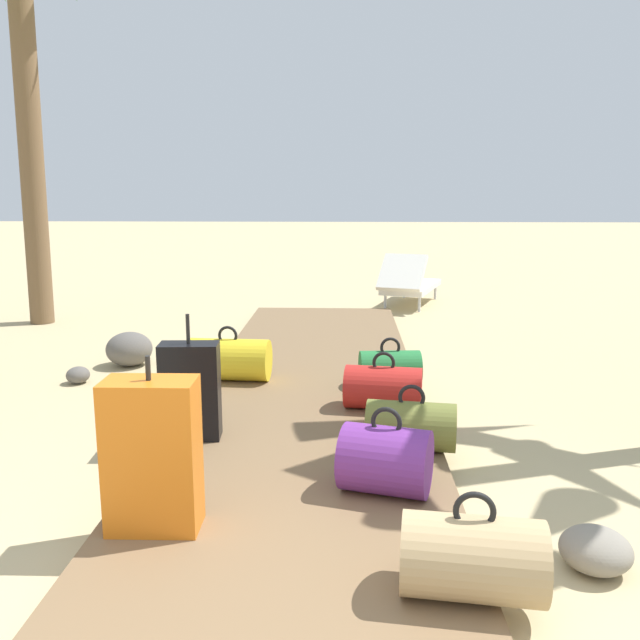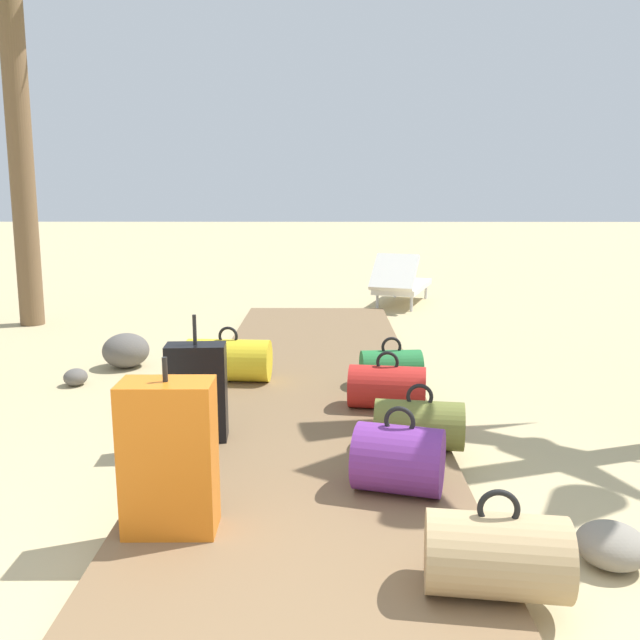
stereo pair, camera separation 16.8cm
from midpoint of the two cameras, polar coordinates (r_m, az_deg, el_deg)
ground_plane at (r=4.76m, az=-0.32°, el=-9.01°), size 60.00×60.00×0.00m
boardwalk at (r=5.43m, az=0.02°, el=-6.02°), size 1.77×7.13×0.08m
duffel_bag_red at (r=4.83m, az=6.47°, el=-5.80°), size 0.59×0.39×0.43m
suitcase_orange at (r=3.19m, az=-12.73°, el=-11.30°), size 0.43×0.24×0.83m
duffel_bag_purple at (r=3.55m, az=7.05°, el=-11.86°), size 0.53×0.46×0.47m
duffel_bag_green at (r=5.39m, az=6.92°, el=-4.15°), size 0.51×0.33×0.40m
duffel_bag_yellow at (r=5.56m, az=-7.03°, el=-3.38°), size 0.71×0.39×0.46m
suitcase_black at (r=4.28m, az=-9.99°, el=-6.04°), size 0.38×0.21×0.81m
duffel_bag_olive at (r=4.14m, az=9.00°, el=-8.94°), size 0.58×0.37×0.41m
duffel_bag_tan at (r=2.80m, az=14.76°, el=-19.18°), size 0.58×0.39×0.44m
lounge_chair at (r=9.55m, az=8.20°, el=3.14°), size 1.06×1.67×0.77m
rock_left_mid at (r=6.50m, az=-15.39°, el=-2.43°), size 0.59×0.59×0.32m
rock_right_near at (r=3.33m, az=24.05°, el=-17.63°), size 0.39×0.39×0.19m
rock_left_near at (r=6.07m, az=-19.37°, el=-4.49°), size 0.26×0.27×0.15m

